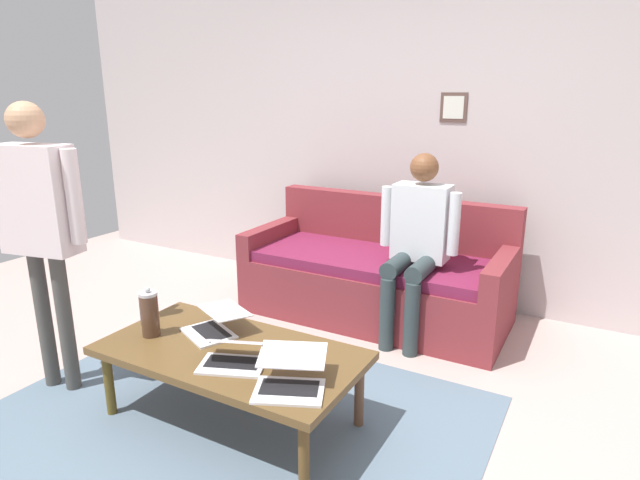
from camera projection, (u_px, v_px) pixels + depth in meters
ground_plane at (258, 423)px, 2.77m from camera, size 7.68×7.68×0.00m
area_rug at (221, 428)px, 2.72m from camera, size 2.51×2.05×0.01m
back_wall at (413, 133)px, 4.26m from camera, size 7.04×0.11×2.70m
couch at (377, 276)px, 4.05m from camera, size 1.95×0.85×0.88m
coffee_table at (230, 356)px, 2.71m from camera, size 1.35×0.70×0.41m
laptop_left at (290, 378)px, 2.34m from camera, size 0.41×0.43×0.13m
laptop_center at (214, 325)px, 2.88m from camera, size 0.39×0.40×0.12m
laptop_right at (233, 357)px, 2.54m from camera, size 0.38×0.35×0.14m
french_press at (150, 314)px, 2.82m from camera, size 0.12×0.10×0.27m
person_standing at (39, 213)px, 2.85m from camera, size 0.58×0.26×1.63m
person_seated at (417, 237)px, 3.57m from camera, size 0.55×0.51×1.28m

